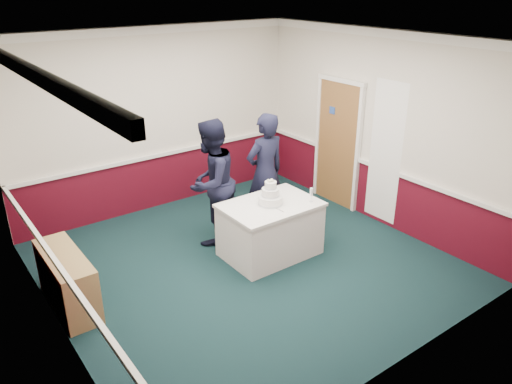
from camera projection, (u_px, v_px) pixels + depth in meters
ground at (247, 263)px, 6.94m from camera, size 5.00×5.00×0.00m
room_shell at (225, 116)px, 6.66m from camera, size 5.00×5.00×3.00m
sideboard at (68, 281)px, 5.92m from camera, size 0.41×1.20×0.70m
cake_table at (270, 229)px, 7.03m from camera, size 1.32×0.92×0.79m
wedding_cake at (270, 197)px, 6.83m from camera, size 0.35×0.35×0.36m
cake_knife at (278, 209)px, 6.71m from camera, size 0.03×0.22×0.00m
champagne_flute at (311, 193)px, 6.89m from camera, size 0.05×0.05×0.21m
person_man at (211, 182)px, 7.21m from camera, size 1.13×1.05×1.87m
person_woman at (265, 173)px, 7.59m from camera, size 0.68×0.45×1.86m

